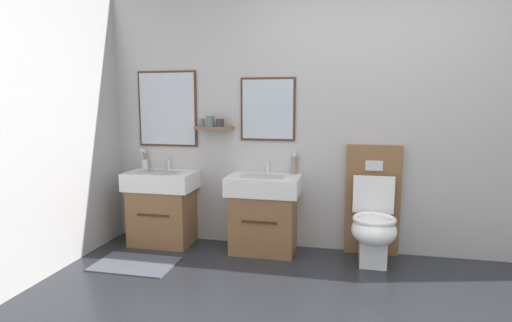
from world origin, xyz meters
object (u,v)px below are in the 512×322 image
(vanity_sink_left, at_px, (163,206))
(vanity_sink_right, at_px, (264,212))
(soap_dispenser, at_px, (294,165))
(toothbrush_cup, at_px, (145,163))
(toilet, at_px, (373,218))

(vanity_sink_left, height_order, vanity_sink_right, same)
(vanity_sink_left, relative_size, soap_dispenser, 3.49)
(vanity_sink_left, xyz_separation_m, toothbrush_cup, (-0.25, 0.14, 0.40))
(toilet, bearing_deg, soap_dispenser, 166.52)
(vanity_sink_left, xyz_separation_m, toilet, (1.98, -0.02, 0.00))
(toothbrush_cup, relative_size, soap_dispenser, 1.02)
(toothbrush_cup, bearing_deg, toilet, -4.11)
(toilet, relative_size, soap_dispenser, 4.90)
(toothbrush_cup, bearing_deg, vanity_sink_right, -6.43)
(vanity_sink_left, relative_size, vanity_sink_right, 1.00)
(toilet, height_order, soap_dispenser, toilet)
(toilet, xyz_separation_m, toothbrush_cup, (-2.23, 0.16, 0.40))
(vanity_sink_right, xyz_separation_m, soap_dispenser, (0.26, 0.15, 0.43))
(vanity_sink_left, xyz_separation_m, soap_dispenser, (1.27, 0.15, 0.43))
(vanity_sink_right, relative_size, soap_dispenser, 3.49)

